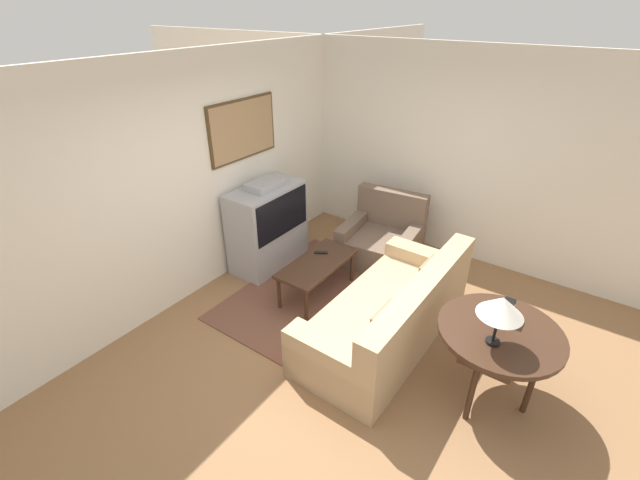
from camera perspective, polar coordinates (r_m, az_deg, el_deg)
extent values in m
plane|color=#8E6642|center=(4.43, 3.48, -15.35)|extent=(12.00, 12.00, 0.00)
cube|color=silver|center=(4.94, -17.53, 7.10)|extent=(12.00, 0.06, 2.70)
cube|color=#4C381E|center=(5.33, -10.26, 14.33)|extent=(1.06, 0.03, 0.70)
cube|color=#A37F56|center=(5.32, -10.12, 14.31)|extent=(1.01, 0.01, 0.65)
cube|color=silver|center=(5.85, 18.07, 10.42)|extent=(0.06, 12.00, 2.70)
cube|color=brown|center=(5.17, -0.43, -7.48)|extent=(2.22, 1.68, 0.01)
cube|color=#9E9EA3|center=(5.72, -6.80, -0.91)|extent=(1.03, 0.52, 0.49)
cube|color=#9E9EA3|center=(5.47, -7.13, 4.01)|extent=(1.03, 0.52, 0.60)
cube|color=black|center=(5.31, -4.98, 3.31)|extent=(0.93, 0.01, 0.53)
cube|color=#9E9EA3|center=(5.33, -7.35, 7.35)|extent=(0.46, 0.29, 0.09)
cube|color=tan|center=(4.59, 8.63, -10.38)|extent=(2.17, 0.98, 0.40)
cube|color=tan|center=(4.22, 13.47, -7.74)|extent=(2.16, 0.25, 0.44)
cube|color=tan|center=(5.26, 13.71, -4.10)|extent=(0.25, 0.96, 0.56)
cube|color=tan|center=(3.92, 1.68, -16.89)|extent=(0.25, 0.96, 0.56)
cube|color=#877154|center=(4.66, 14.39, -4.66)|extent=(0.36, 0.12, 0.34)
cube|color=#877154|center=(3.93, 8.65, -11.20)|extent=(0.36, 0.12, 0.34)
cube|color=brown|center=(5.82, 7.98, -1.01)|extent=(1.01, 1.05, 0.39)
cube|color=brown|center=(5.91, 9.60, 4.30)|extent=(0.29, 0.97, 0.50)
cube|color=brown|center=(5.91, 4.45, 0.52)|extent=(0.92, 0.26, 0.53)
cube|color=brown|center=(5.68, 11.76, -1.38)|extent=(0.92, 0.26, 0.53)
cube|color=#3D2619|center=(4.97, -0.38, -3.14)|extent=(1.04, 0.48, 0.04)
cylinder|color=#3D2619|center=(4.70, -1.86, -8.76)|extent=(0.04, 0.04, 0.42)
cylinder|color=#3D2619|center=(5.34, 4.28, -3.61)|extent=(0.04, 0.04, 0.42)
cylinder|color=#3D2619|center=(4.90, -5.48, -7.11)|extent=(0.04, 0.04, 0.42)
cylinder|color=#3D2619|center=(5.52, 0.88, -2.36)|extent=(0.04, 0.04, 0.42)
cylinder|color=#3D2619|center=(3.90, 22.93, -11.26)|extent=(1.02, 1.02, 0.04)
cube|color=#3D2619|center=(3.93, 22.75, -11.95)|extent=(0.86, 0.41, 0.08)
cylinder|color=#3D2619|center=(3.88, 19.66, -18.19)|extent=(0.05, 0.05, 0.70)
cylinder|color=#3D2619|center=(4.41, 22.56, -12.16)|extent=(0.05, 0.05, 0.70)
cylinder|color=#3D2619|center=(4.12, 26.43, -16.63)|extent=(0.05, 0.05, 0.70)
cylinder|color=black|center=(3.73, 22.01, -12.43)|extent=(0.11, 0.11, 0.02)
cylinder|color=black|center=(3.60, 22.62, -9.97)|extent=(0.02, 0.02, 0.39)
cone|color=white|center=(3.52, 23.06, -8.14)|extent=(0.35, 0.35, 0.16)
cube|color=black|center=(3.98, 23.67, -8.55)|extent=(0.14, 0.09, 0.17)
cylinder|color=white|center=(3.96, 24.42, -8.41)|extent=(0.09, 0.01, 0.09)
cube|color=black|center=(5.12, 0.15, -1.68)|extent=(0.12, 0.16, 0.02)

